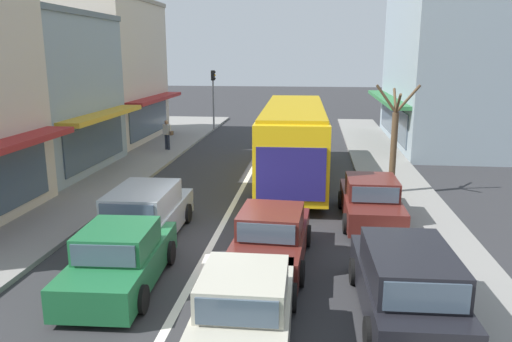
% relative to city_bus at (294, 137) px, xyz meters
% --- Properties ---
extents(ground_plane, '(140.00, 140.00, 0.00)m').
position_rel_city_bus_xyz_m(ground_plane, '(-2.00, -7.88, -1.88)').
color(ground_plane, '#2D2D30').
extents(lane_centre_line, '(0.20, 28.00, 0.01)m').
position_rel_city_bus_xyz_m(lane_centre_line, '(-2.00, -3.88, -1.88)').
color(lane_centre_line, silver).
rests_on(lane_centre_line, ground).
extents(sidewalk_left, '(5.20, 44.00, 0.14)m').
position_rel_city_bus_xyz_m(sidewalk_left, '(-8.80, -1.88, -1.81)').
color(sidewalk_left, gray).
rests_on(sidewalk_left, ground).
extents(kerb_right, '(2.80, 44.00, 0.12)m').
position_rel_city_bus_xyz_m(kerb_right, '(4.20, -1.88, -1.82)').
color(kerb_right, gray).
rests_on(kerb_right, ground).
extents(shopfront_mid_block, '(7.74, 7.46, 7.12)m').
position_rel_city_bus_xyz_m(shopfront_mid_block, '(-12.18, 0.04, 1.67)').
color(shopfront_mid_block, '#84939E').
rests_on(shopfront_mid_block, ground).
extents(shopfront_far_end, '(7.24, 8.48, 8.50)m').
position_rel_city_bus_xyz_m(shopfront_far_end, '(-12.18, 8.27, 2.36)').
color(shopfront_far_end, beige).
rests_on(shopfront_far_end, ground).
extents(building_right_far, '(8.85, 12.08, 9.99)m').
position_rel_city_bus_xyz_m(building_right_far, '(9.48, 9.70, 3.11)').
color(building_right_far, '#84939E').
rests_on(building_right_far, ground).
extents(city_bus, '(2.94, 10.91, 3.23)m').
position_rel_city_bus_xyz_m(city_bus, '(0.00, 0.00, 0.00)').
color(city_bus, yellow).
rests_on(city_bus, ground).
extents(sedan_adjacent_lane_lead, '(2.05, 4.28, 1.47)m').
position_rel_city_bus_xyz_m(sedan_adjacent_lane_lead, '(-3.60, -10.58, -1.22)').
color(sedan_adjacent_lane_lead, '#1E6638').
rests_on(sedan_adjacent_lane_lead, ground).
extents(wagon_behind_bus_near, '(2.00, 4.53, 1.58)m').
position_rel_city_bus_xyz_m(wagon_behind_bus_near, '(-4.01, -7.48, -1.14)').
color(wagon_behind_bus_near, '#9EA3A8').
rests_on(wagon_behind_bus_near, ground).
extents(sedan_adjacent_lane_trail, '(2.05, 4.28, 1.47)m').
position_rel_city_bus_xyz_m(sedan_adjacent_lane_trail, '(-0.20, -8.85, -1.22)').
color(sedan_adjacent_lane_trail, '#561E19').
rests_on(sedan_adjacent_lane_trail, ground).
extents(sedan_queue_gap_filler, '(1.93, 4.22, 1.47)m').
position_rel_city_bus_xyz_m(sedan_queue_gap_filler, '(-0.38, -12.61, -1.22)').
color(sedan_queue_gap_filler, '#B7B29E').
rests_on(sedan_queue_gap_filler, ground).
extents(parked_wagon_kerb_front, '(2.04, 4.55, 1.58)m').
position_rel_city_bus_xyz_m(parked_wagon_kerb_front, '(2.78, -11.29, -1.14)').
color(parked_wagon_kerb_front, black).
rests_on(parked_wagon_kerb_front, ground).
extents(parked_sedan_kerb_second, '(1.93, 4.22, 1.47)m').
position_rel_city_bus_xyz_m(parked_sedan_kerb_second, '(2.73, -5.15, -1.22)').
color(parked_sedan_kerb_second, '#561E19').
rests_on(parked_sedan_kerb_second, ground).
extents(traffic_light_downstreet, '(0.32, 0.24, 4.20)m').
position_rel_city_bus_xyz_m(traffic_light_downstreet, '(-6.20, 13.61, 0.97)').
color(traffic_light_downstreet, gray).
rests_on(traffic_light_downstreet, ground).
extents(street_tree_right, '(1.64, 1.58, 4.24)m').
position_rel_city_bus_xyz_m(street_tree_right, '(3.87, -1.90, 0.14)').
color(street_tree_right, brown).
rests_on(street_tree_right, ground).
extents(pedestrian_with_handbag_near, '(0.65, 0.42, 1.63)m').
position_rel_city_bus_xyz_m(pedestrian_with_handbag_near, '(-7.18, 5.46, -0.81)').
color(pedestrian_with_handbag_near, '#232838').
rests_on(pedestrian_with_handbag_near, sidewalk_left).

